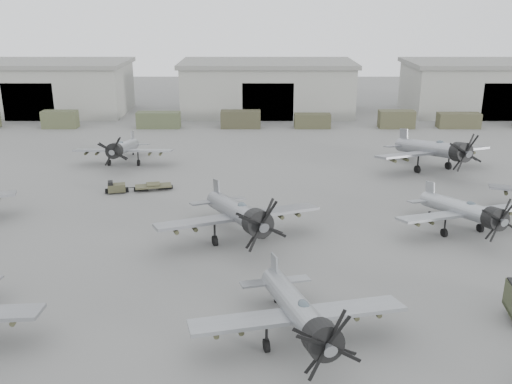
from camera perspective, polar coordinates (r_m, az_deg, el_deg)
ground at (r=39.49m, az=2.74°, el=-9.22°), size 220.00×220.00×0.00m
hangar_left at (r=104.29m, az=-20.57°, el=9.79°), size 29.00×14.80×8.70m
hangar_center at (r=97.84m, az=1.13°, el=10.44°), size 29.00×14.80×8.70m
hangar_right at (r=105.63m, az=22.53°, el=9.66°), size 29.00×14.80×8.70m
support_truck_1 at (r=91.50m, az=-19.01°, el=6.89°), size 5.19×2.20×2.60m
support_truck_2 at (r=87.83m, az=-9.72°, el=7.12°), size 6.48×2.20×2.41m
support_truck_3 at (r=86.60m, az=-1.54°, el=7.29°), size 5.98×2.20×2.62m
support_truck_4 at (r=87.03m, az=5.65°, el=7.10°), size 5.43×2.20×2.14m
support_truck_5 at (r=89.11m, az=13.87°, el=7.08°), size 5.32×2.20×2.63m
support_truck_6 at (r=91.83m, az=19.60°, el=6.76°), size 6.30×2.20×2.26m
aircraft_near_1 at (r=31.94m, az=4.42°, el=-11.96°), size 12.33×11.10×4.90m
aircraft_mid_1 at (r=44.99m, az=-1.67°, el=-2.18°), size 13.29×12.01×5.38m
aircraft_mid_2 at (r=49.60m, az=20.24°, el=-1.78°), size 11.56×10.41×4.62m
aircraft_far_0 at (r=68.00m, az=-13.21°, el=4.27°), size 11.43×10.29×4.59m
aircraft_far_1 at (r=67.01m, az=17.52°, el=4.07°), size 13.78×12.43×5.55m
tug_trailer at (r=58.92m, az=-12.42°, el=0.47°), size 6.41×2.67×1.27m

